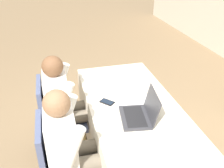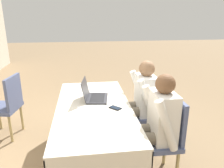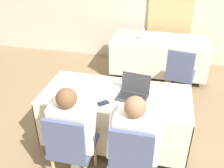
{
  "view_description": "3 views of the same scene",
  "coord_description": "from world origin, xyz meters",
  "px_view_note": "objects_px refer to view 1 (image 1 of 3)",
  "views": [
    {
      "loc": [
        1.83,
        -0.67,
        2.04
      ],
      "look_at": [
        0.0,
        -0.21,
        0.99
      ],
      "focal_mm": 40.0,
      "sensor_mm": 36.0,
      "label": 1
    },
    {
      "loc": [
        -2.25,
        0.1,
        1.72
      ],
      "look_at": [
        0.0,
        -0.21,
        0.99
      ],
      "focal_mm": 35.0,
      "sensor_mm": 36.0,
      "label": 2
    },
    {
      "loc": [
        0.51,
        -2.46,
        2.32
      ],
      "look_at": [
        0.0,
        -0.21,
        0.99
      ],
      "focal_mm": 40.0,
      "sensor_mm": 36.0,
      "label": 3
    }
  ],
  "objects_px": {
    "chair_near_right": "(61,162)",
    "person_white_shirt": "(72,145)",
    "person_checkered_shirt": "(65,102)",
    "laptop": "(140,113)",
    "cell_phone": "(107,102)",
    "chair_near_left": "(56,117)"
  },
  "relations": [
    {
      "from": "chair_near_left",
      "to": "person_checkered_shirt",
      "type": "relative_size",
      "value": 0.78
    },
    {
      "from": "chair_near_left",
      "to": "person_checkered_shirt",
      "type": "distance_m",
      "value": 0.19
    },
    {
      "from": "cell_phone",
      "to": "chair_near_right",
      "type": "height_order",
      "value": "chair_near_right"
    },
    {
      "from": "person_checkered_shirt",
      "to": "person_white_shirt",
      "type": "xyz_separation_m",
      "value": [
        0.63,
        0.0,
        0.0
      ]
    },
    {
      "from": "laptop",
      "to": "person_white_shirt",
      "type": "xyz_separation_m",
      "value": [
        0.11,
        -0.6,
        -0.12
      ]
    },
    {
      "from": "chair_near_left",
      "to": "chair_near_right",
      "type": "bearing_deg",
      "value": -180.0
    },
    {
      "from": "chair_near_left",
      "to": "chair_near_right",
      "type": "relative_size",
      "value": 1.0
    },
    {
      "from": "chair_near_left",
      "to": "chair_near_right",
      "type": "distance_m",
      "value": 0.63
    },
    {
      "from": "chair_near_left",
      "to": "person_checkered_shirt",
      "type": "height_order",
      "value": "person_checkered_shirt"
    },
    {
      "from": "cell_phone",
      "to": "chair_near_right",
      "type": "relative_size",
      "value": 0.16
    },
    {
      "from": "chair_near_left",
      "to": "person_white_shirt",
      "type": "height_order",
      "value": "person_white_shirt"
    },
    {
      "from": "laptop",
      "to": "person_checkered_shirt",
      "type": "relative_size",
      "value": 0.33
    },
    {
      "from": "cell_phone",
      "to": "person_white_shirt",
      "type": "height_order",
      "value": "person_white_shirt"
    },
    {
      "from": "person_checkered_shirt",
      "to": "person_white_shirt",
      "type": "bearing_deg",
      "value": -180.0
    },
    {
      "from": "cell_phone",
      "to": "person_white_shirt",
      "type": "xyz_separation_m",
      "value": [
        0.41,
        -0.38,
        -0.08
      ]
    },
    {
      "from": "person_checkered_shirt",
      "to": "chair_near_left",
      "type": "bearing_deg",
      "value": 90.0
    },
    {
      "from": "chair_near_left",
      "to": "person_white_shirt",
      "type": "relative_size",
      "value": 0.78
    },
    {
      "from": "cell_phone",
      "to": "chair_near_left",
      "type": "bearing_deg",
      "value": -67.17
    },
    {
      "from": "chair_near_right",
      "to": "person_white_shirt",
      "type": "bearing_deg",
      "value": -90.0
    },
    {
      "from": "chair_near_left",
      "to": "cell_phone",
      "type": "bearing_deg",
      "value": -114.36
    },
    {
      "from": "chair_near_left",
      "to": "person_white_shirt",
      "type": "bearing_deg",
      "value": -170.72
    },
    {
      "from": "cell_phone",
      "to": "person_checkered_shirt",
      "type": "height_order",
      "value": "person_checkered_shirt"
    }
  ]
}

